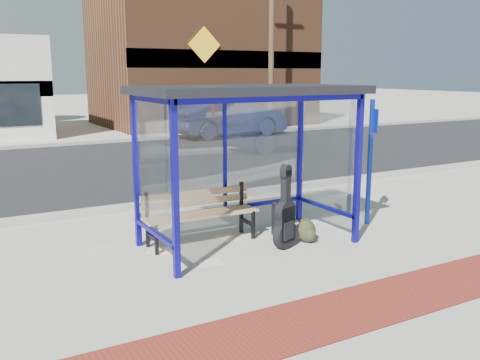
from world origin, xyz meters
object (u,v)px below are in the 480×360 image
guitar_bag (285,220)px  parked_car (229,117)px  backpack (307,231)px  bench (200,212)px  suitcase (283,219)px  fire_hydrant (301,120)px

guitar_bag → parked_car: size_ratio=0.25×
backpack → parked_car: size_ratio=0.08×
guitar_bag → bench: bearing=117.6°
backpack → suitcase: bearing=106.9°
suitcase → fire_hydrant: fire_hydrant is taller
guitar_bag → fire_hydrant: bearing=34.8°
suitcase → parked_car: 13.80m
guitar_bag → parked_car: (6.10, 13.09, 0.35)m
bench → backpack: (1.45, -0.84, -0.31)m
suitcase → parked_car: (5.76, 12.53, 0.52)m
fire_hydrant → bench: bearing=-131.0°
guitar_bag → parked_car: bearing=46.4°
fire_hydrant → guitar_bag: bearing=-126.6°
fire_hydrant → suitcase: bearing=-126.8°
bench → backpack: size_ratio=4.90×
parked_car → backpack: bearing=151.8°
guitar_bag → fire_hydrant: (10.53, 14.18, -0.01)m
bench → suitcase: 1.38m
suitcase → fire_hydrant: size_ratio=0.74×
bench → suitcase: bearing=-14.5°
backpack → parked_car: (5.62, 13.01, 0.62)m
bench → fire_hydrant: (11.50, 13.25, -0.05)m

